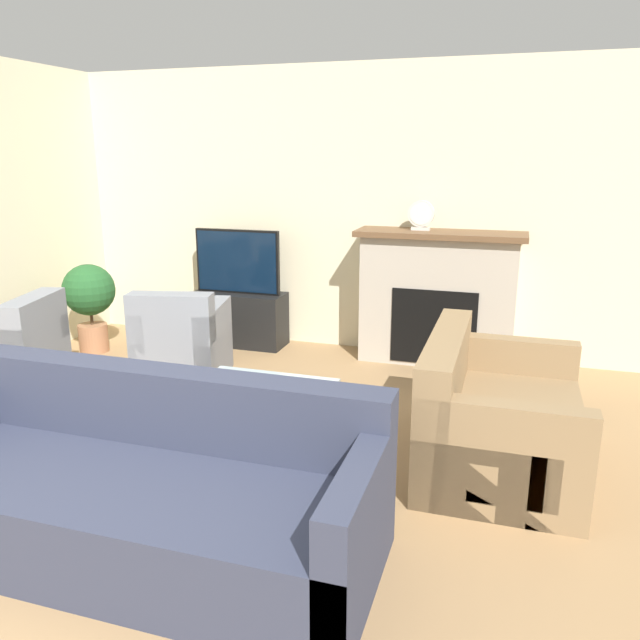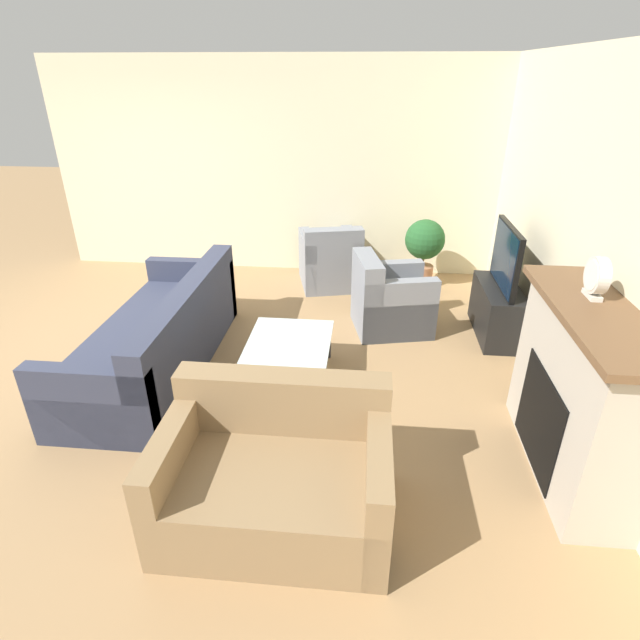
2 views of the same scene
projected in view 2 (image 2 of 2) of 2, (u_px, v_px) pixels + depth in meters
The scene contains 13 objects.
ground_plane at pixel (92, 351), 4.97m from camera, with size 20.00×20.00×0.00m, color #9E7A51.
wall_back at pixel (577, 232), 3.99m from camera, with size 8.03×0.06×2.70m.
wall_left at pixel (330, 170), 6.44m from camera, with size 0.06×7.33×2.70m.
fireplace at pixel (580, 390), 3.26m from camera, with size 1.50×0.48×1.22m.
tv_stand at pixel (497, 311), 5.18m from camera, with size 0.94×0.38×0.54m.
tv at pixel (506, 258), 4.92m from camera, with size 0.88×0.06×0.63m.
couch_sectional at pixel (160, 339), 4.60m from camera, with size 2.36×0.94×0.82m.
couch_loveseat at pixel (277, 476), 3.04m from camera, with size 0.93×1.35×0.82m.
armchair_by_window at pixel (330, 263), 6.38m from camera, with size 0.95×0.88×0.82m.
armchair_accent at pixel (389, 303), 5.28m from camera, with size 0.83×0.90×0.82m.
coffee_table at pixel (289, 346), 4.37m from camera, with size 0.92×0.73×0.38m.
potted_plant at pixel (424, 245), 6.24m from camera, with size 0.50×0.50×0.87m.
mantel_clock at pixel (597, 277), 3.10m from camera, with size 0.23×0.07×0.26m.
Camera 2 is at (4.06, 2.69, 2.51)m, focal length 28.00 mm.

